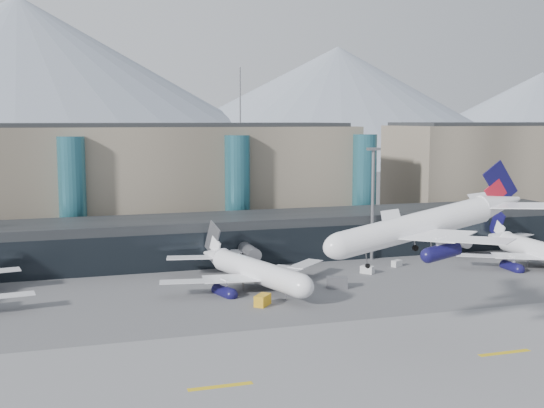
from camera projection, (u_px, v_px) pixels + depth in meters
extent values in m
plane|color=#515154|center=(328.00, 334.00, 101.93)|extent=(900.00, 900.00, 0.00)
cube|color=slate|center=(372.00, 369.00, 87.71)|extent=(400.00, 40.00, 0.04)
cube|color=gold|center=(220.00, 386.00, 81.82)|extent=(8.00, 1.00, 0.02)
cube|color=gold|center=(504.00, 353.00, 93.59)|extent=(8.00, 1.00, 0.02)
cube|color=black|center=(234.00, 237.00, 156.28)|extent=(170.00, 18.00, 10.00)
cube|color=black|center=(244.00, 249.00, 147.96)|extent=(170.00, 0.40, 8.00)
cylinder|color=slate|center=(246.00, 250.00, 145.95)|extent=(2.80, 14.00, 2.80)
cube|color=slate|center=(246.00, 263.00, 146.32)|extent=(1.20, 1.20, 2.40)
cylinder|color=slate|center=(451.00, 238.00, 160.66)|extent=(2.80, 14.00, 2.80)
cube|color=slate|center=(450.00, 250.00, 161.04)|extent=(1.20, 1.20, 2.40)
cube|color=gray|center=(111.00, 184.00, 178.01)|extent=(130.00, 30.00, 30.00)
cube|color=black|center=(109.00, 125.00, 176.09)|extent=(123.50, 28.00, 1.00)
cube|color=gray|center=(503.00, 174.00, 213.32)|extent=(70.00, 30.00, 30.00)
cube|color=black|center=(505.00, 124.00, 211.41)|extent=(66.50, 28.00, 1.00)
cylinder|color=#286371|center=(73.00, 196.00, 160.03)|extent=(6.40, 6.40, 28.00)
cylinder|color=#286371|center=(237.00, 191.00, 171.80)|extent=(6.40, 6.40, 28.00)
cylinder|color=#286371|center=(364.00, 187.00, 182.10)|extent=(6.40, 6.40, 28.00)
cylinder|color=slate|center=(240.00, 97.00, 185.47)|extent=(0.40, 0.40, 16.00)
cone|color=gray|center=(21.00, 83.00, 437.59)|extent=(400.00, 400.00, 110.00)
cone|color=gray|center=(338.00, 105.00, 503.88)|extent=(340.00, 340.00, 85.00)
cone|color=gray|center=(541.00, 116.00, 557.79)|extent=(300.00, 300.00, 70.00)
cylinder|color=slate|center=(372.00, 205.00, 154.70)|extent=(0.70, 0.70, 25.00)
cube|color=slate|center=(374.00, 149.00, 153.12)|extent=(3.00, 1.20, 0.60)
cylinder|color=white|center=(426.00, 216.00, 95.23)|extent=(22.62, 4.33, 3.73)
ellipsoid|color=white|center=(352.00, 219.00, 91.63)|extent=(5.32, 3.87, 3.73)
cone|color=white|center=(512.00, 210.00, 99.83)|extent=(6.53, 3.90, 3.73)
cube|color=white|center=(469.00, 228.00, 88.26)|extent=(12.08, 16.84, 0.19)
cylinder|color=#100E3E|center=(452.00, 241.00, 89.90)|extent=(4.56, 2.17, 2.05)
cube|color=white|center=(533.00, 213.00, 95.57)|extent=(6.92, 8.87, 0.15)
cube|color=white|center=(406.00, 212.00, 103.37)|extent=(11.43, 16.94, 0.19)
cylinder|color=#100E3E|center=(405.00, 227.00, 101.38)|extent=(4.56, 2.17, 2.05)
cube|color=white|center=(493.00, 205.00, 104.04)|extent=(6.61, 8.92, 0.15)
cube|color=#100E3E|center=(515.00, 190.00, 99.56)|extent=(5.58, 0.37, 6.57)
cube|color=#AC1525|center=(509.00, 198.00, 99.39)|extent=(3.73, 0.36, 3.59)
cylinder|color=slate|center=(375.00, 236.00, 93.01)|extent=(0.15, 0.15, 2.99)
cylinder|color=black|center=(374.00, 245.00, 93.17)|extent=(0.67, 0.25, 0.66)
cylinder|color=black|center=(440.00, 244.00, 93.89)|extent=(0.86, 0.35, 0.85)
cylinder|color=black|center=(422.00, 239.00, 98.10)|extent=(0.86, 0.35, 0.85)
cylinder|color=white|center=(251.00, 262.00, 129.71)|extent=(11.88, 26.49, 4.37)
ellipsoid|color=white|center=(292.00, 275.00, 118.90)|extent=(5.96, 7.13, 4.37)
cone|color=white|center=(208.00, 247.00, 143.59)|extent=(6.38, 8.48, 4.37)
cube|color=white|center=(286.00, 259.00, 136.60)|extent=(18.28, 17.35, 0.22)
cylinder|color=#100E3E|center=(281.00, 272.00, 134.38)|extent=(3.84, 5.74, 2.40)
cube|color=white|center=(230.00, 244.00, 146.50)|extent=(9.59, 9.59, 0.17)
cube|color=white|center=(203.00, 270.00, 126.09)|extent=(19.54, 8.97, 0.22)
cylinder|color=#100E3E|center=(218.00, 282.00, 126.39)|extent=(3.84, 5.74, 2.40)
cube|color=white|center=(186.00, 249.00, 140.62)|extent=(10.33, 5.57, 0.17)
cube|color=slate|center=(207.00, 231.00, 143.46)|extent=(2.16, 6.32, 7.69)
cube|color=white|center=(210.00, 238.00, 142.70)|extent=(1.57, 4.26, 4.20)
cylinder|color=slate|center=(279.00, 287.00, 122.49)|extent=(0.18, 0.18, 3.49)
cylinder|color=black|center=(279.00, 295.00, 122.68)|extent=(0.49, 0.82, 0.78)
cylinder|color=black|center=(259.00, 282.00, 132.64)|extent=(0.66, 1.07, 1.00)
cylinder|color=black|center=(236.00, 285.00, 129.71)|extent=(0.66, 1.07, 1.00)
cylinder|color=white|center=(536.00, 244.00, 148.72)|extent=(5.59, 26.69, 4.40)
cone|color=white|center=(492.00, 231.00, 165.06)|extent=(4.73, 7.77, 4.40)
cube|color=white|center=(511.00, 229.00, 166.37)|extent=(10.52, 7.65, 0.18)
cube|color=white|center=(493.00, 248.00, 148.25)|extent=(19.77, 14.48, 0.22)
cylinder|color=#100E3E|center=(505.00, 259.00, 147.65)|extent=(2.66, 5.41, 2.42)
cube|color=white|center=(473.00, 231.00, 163.71)|extent=(10.41, 8.28, 0.18)
cube|color=#100E3E|center=(492.00, 216.00, 164.99)|extent=(0.56, 6.57, 7.74)
cube|color=white|center=(494.00, 222.00, 164.07)|extent=(0.51, 4.40, 4.23)
cylinder|color=black|center=(542.00, 262.00, 151.02)|extent=(0.44, 1.02, 1.00)
cylinder|color=black|center=(521.00, 263.00, 149.69)|extent=(0.44, 1.02, 1.00)
cube|color=#4B4B50|center=(337.00, 282.00, 129.57)|extent=(4.31, 3.10, 2.16)
cube|color=silver|center=(397.00, 263.00, 148.61)|extent=(2.72, 2.26, 1.37)
cube|color=silver|center=(367.00, 270.00, 141.96)|extent=(2.93, 3.06, 1.57)
cube|color=gold|center=(263.00, 300.00, 117.41)|extent=(3.63, 3.81, 1.91)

